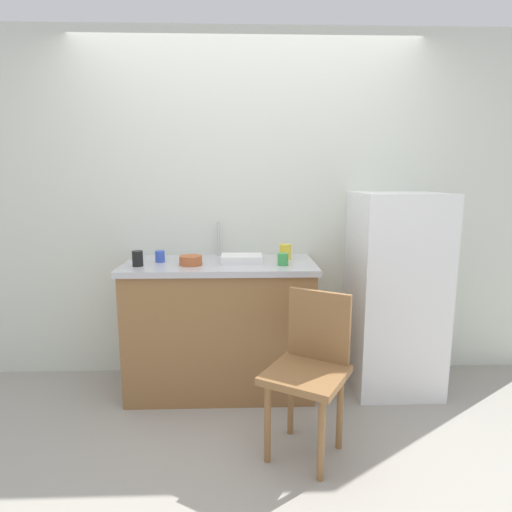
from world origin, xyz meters
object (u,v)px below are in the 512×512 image
object	(u,v)px
dish_tray	(242,258)
cup_blue	(160,256)
chair	(310,366)
cup_yellow	(285,252)
refrigerator	(394,292)
cup_green	(283,259)
terracotta_bowl	(191,260)
cup_black	(138,258)

from	to	relation	value
dish_tray	cup_blue	distance (m)	0.57
chair	cup_yellow	distance (m)	0.96
refrigerator	dish_tray	bearing A→B (deg)	-179.50
cup_blue	cup_green	bearing A→B (deg)	-9.11
chair	terracotta_bowl	distance (m)	1.07
chair	terracotta_bowl	world-z (taller)	terracotta_bowl
cup_blue	cup_green	xyz separation A→B (m)	(0.84, -0.14, 0.00)
refrigerator	chair	size ratio (longest dim) A/B	1.58
cup_black	cup_blue	size ratio (longest dim) A/B	1.29
refrigerator	terracotta_bowl	distance (m)	1.46
cup_green	cup_yellow	bearing A→B (deg)	80.21
refrigerator	chair	bearing A→B (deg)	-133.90
chair	cup_black	world-z (taller)	cup_black
refrigerator	cup_blue	xyz separation A→B (m)	(-1.66, 0.01, 0.27)
refrigerator	cup_blue	world-z (taller)	refrigerator
refrigerator	terracotta_bowl	size ratio (longest dim) A/B	9.22
chair	cup_black	bearing A→B (deg)	-179.80
cup_blue	cup_green	world-z (taller)	cup_green
refrigerator	cup_yellow	xyz separation A→B (m)	(-0.78, 0.08, 0.28)
dish_tray	cup_blue	xyz separation A→B (m)	(-0.57, 0.02, 0.01)
cup_black	terracotta_bowl	bearing A→B (deg)	4.38
refrigerator	cup_blue	size ratio (longest dim) A/B	17.90
chair	dish_tray	xyz separation A→B (m)	(-0.37, 0.74, 0.46)
chair	cup_yellow	xyz separation A→B (m)	(-0.06, 0.83, 0.49)
cup_green	refrigerator	bearing A→B (deg)	8.69
cup_yellow	refrigerator	bearing A→B (deg)	-5.92
cup_yellow	cup_blue	xyz separation A→B (m)	(-0.88, -0.07, -0.02)
chair	cup_green	bearing A→B (deg)	129.29
dish_tray	cup_yellow	distance (m)	0.33
chair	cup_green	distance (m)	0.79
dish_tray	terracotta_bowl	size ratio (longest dim) A/B	1.83
cup_black	dish_tray	bearing A→B (deg)	9.55
dish_tray	cup_black	world-z (taller)	cup_black
dish_tray	cup_yellow	world-z (taller)	cup_yellow
dish_tray	cup_green	size ratio (longest dim) A/B	3.50
refrigerator	dish_tray	world-z (taller)	refrigerator
cup_yellow	cup_green	bearing A→B (deg)	-99.79
dish_tray	cup_black	size ratio (longest dim) A/B	2.75
terracotta_bowl	cup_yellow	xyz separation A→B (m)	(0.65, 0.18, 0.02)
cup_blue	refrigerator	bearing A→B (deg)	-0.37
chair	cup_green	size ratio (longest dim) A/B	11.14
cup_black	cup_green	world-z (taller)	cup_black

